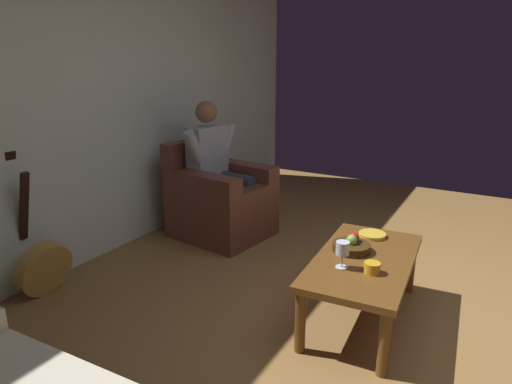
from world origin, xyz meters
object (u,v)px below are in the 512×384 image
(armchair, at_px, (219,201))
(wine_glass_near, at_px, (342,250))
(guitar, at_px, (42,264))
(candle_jar, at_px, (372,268))
(decorative_dish, at_px, (372,235))
(coffee_table, at_px, (364,267))
(person_seated, at_px, (218,166))
(fruit_bowl, at_px, (352,246))

(armchair, xyz_separation_m, wine_glass_near, (0.92, 1.48, 0.20))
(guitar, relative_size, candle_jar, 10.90)
(decorative_dish, relative_size, candle_jar, 1.99)
(guitar, distance_m, candle_jar, 2.17)
(guitar, bearing_deg, coffee_table, 111.61)
(armchair, bearing_deg, decorative_dish, 83.37)
(person_seated, distance_m, coffee_table, 1.75)
(decorative_dish, height_order, candle_jar, candle_jar)
(decorative_dish, bearing_deg, person_seated, -103.72)
(coffee_table, height_order, fruit_bowl, fruit_bowl)
(person_seated, xyz_separation_m, coffee_table, (0.73, 1.56, -0.30))
(decorative_dish, xyz_separation_m, candle_jar, (0.53, 0.15, 0.02))
(guitar, xyz_separation_m, decorative_dish, (-1.14, 1.92, 0.20))
(person_seated, relative_size, coffee_table, 1.11)
(coffee_table, xyz_separation_m, wine_glass_near, (0.19, -0.08, 0.17))
(decorative_dish, bearing_deg, armchair, -103.74)
(coffee_table, relative_size, candle_jar, 11.96)
(armchair, height_order, candle_jar, armchair)
(coffee_table, relative_size, wine_glass_near, 6.84)
(guitar, relative_size, wine_glass_near, 6.23)
(person_seated, relative_size, fruit_bowl, 5.16)
(fruit_bowl, bearing_deg, person_seated, -114.51)
(person_seated, relative_size, decorative_dish, 6.69)
(coffee_table, bearing_deg, fruit_bowl, -121.83)
(person_seated, xyz_separation_m, candle_jar, (0.90, 1.65, -0.21))
(armchair, xyz_separation_m, decorative_dish, (0.37, 1.50, 0.10))
(armchair, height_order, fruit_bowl, armchair)
(coffee_table, bearing_deg, armchair, -115.06)
(armchair, distance_m, guitar, 1.57)
(wine_glass_near, bearing_deg, candle_jar, 97.78)
(person_seated, xyz_separation_m, fruit_bowl, (0.67, 1.46, -0.20))
(guitar, bearing_deg, candle_jar, 106.47)
(armchair, bearing_deg, coffee_table, 72.05)
(coffee_table, bearing_deg, candle_jar, 28.82)
(guitar, height_order, decorative_dish, guitar)
(coffee_table, relative_size, guitar, 1.10)
(fruit_bowl, bearing_deg, armchair, -114.56)
(wine_glass_near, distance_m, candle_jar, 0.19)
(candle_jar, bearing_deg, decorative_dish, -164.42)
(person_seated, bearing_deg, wine_glass_near, 65.27)
(fruit_bowl, height_order, decorative_dish, fruit_bowl)
(guitar, bearing_deg, fruit_bowl, 114.28)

